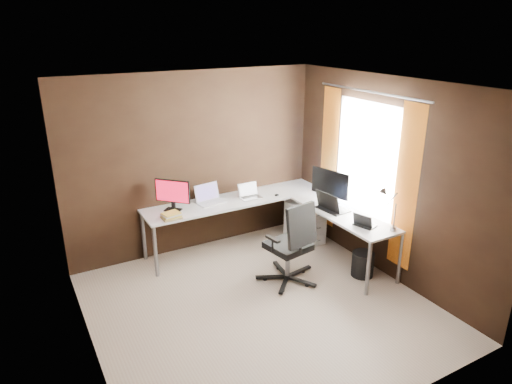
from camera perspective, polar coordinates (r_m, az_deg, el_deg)
room at (r=5.02m, az=3.50°, el=-0.49°), size 3.60×3.60×2.50m
desk at (r=6.26m, az=2.44°, el=-2.07°), size 2.65×2.25×0.73m
drawer_pedestal at (r=6.79m, az=6.13°, el=-3.78°), size 0.42×0.50×0.60m
monitor_left at (r=6.08m, az=-10.39°, el=-0.15°), size 0.36×0.36×0.42m
monitor_right at (r=6.26m, az=9.24°, el=0.90°), size 0.21×0.57×0.48m
laptop_white at (r=6.35m, az=-5.86°, el=-0.78°), size 0.40×0.31×0.25m
laptop_silver at (r=6.49m, az=-0.84°, el=-0.30°), size 0.30×0.21×0.20m
laptop_black_big at (r=6.12m, az=9.35°, el=-1.77°), size 0.33×0.43×0.27m
laptop_black_small at (r=5.73m, az=13.34°, el=-3.83°), size 0.25×0.29×0.17m
book_stack at (r=5.89m, az=-10.54°, el=-2.93°), size 0.25×0.21×0.08m
mouse_left at (r=5.92m, az=-10.37°, el=-3.01°), size 0.10×0.07×0.04m
mouse_corner at (r=6.56m, az=2.62°, el=-0.37°), size 0.08×0.06×0.03m
desk_lamp at (r=5.59m, az=16.18°, el=-1.47°), size 0.18×0.21×0.53m
office_chair at (r=5.74m, az=4.26°, el=-8.28°), size 0.61×0.62×1.08m
wastebasket at (r=6.07m, az=13.19°, el=-8.77°), size 0.31×0.31×0.32m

